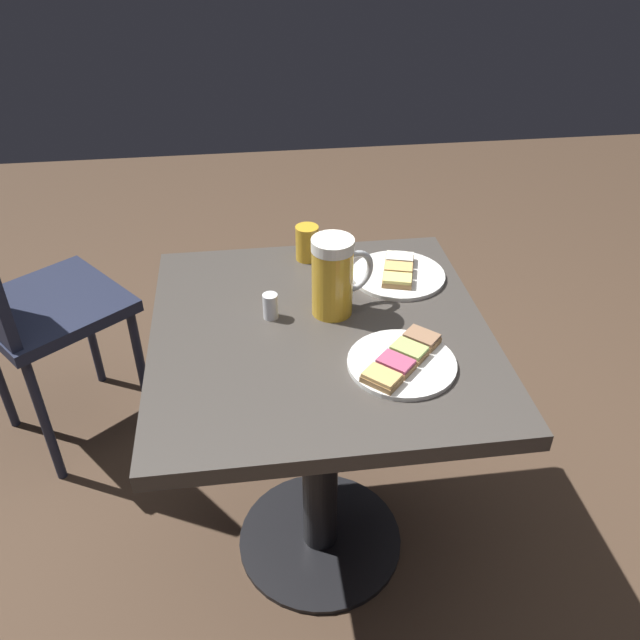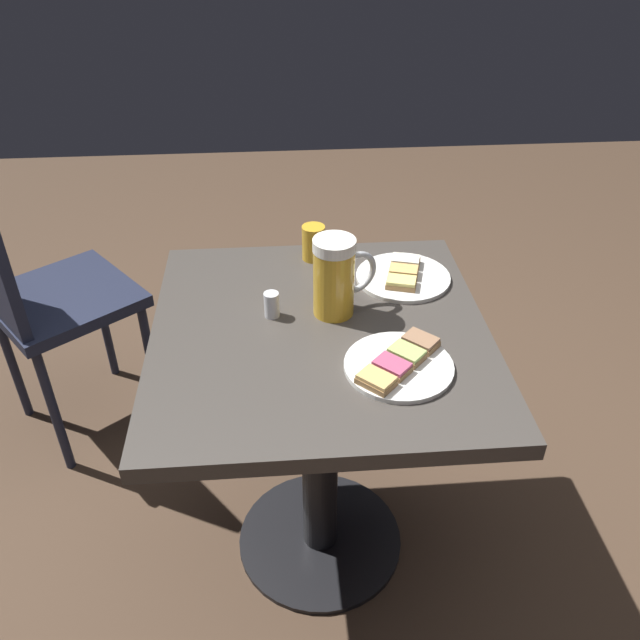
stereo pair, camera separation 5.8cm
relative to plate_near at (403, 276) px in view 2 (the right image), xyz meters
name	(u,v)px [view 2 (the right image)]	position (x,y,z in m)	size (l,w,h in m)	color
ground_plane	(320,540)	(-0.21, -0.18, -0.73)	(6.00, 6.00, 0.00)	#4C3828
cafe_table	(320,386)	(-0.21, -0.18, -0.17)	(0.71, 0.74, 0.72)	black
plate_near	(403,276)	(0.00, 0.00, 0.00)	(0.22, 0.22, 0.03)	white
plate_far	(399,364)	(-0.07, -0.33, 0.00)	(0.21, 0.21, 0.03)	white
beer_mug	(336,277)	(-0.17, -0.12, 0.08)	(0.14, 0.10, 0.18)	gold
beer_glass_small	(313,243)	(-0.20, 0.12, 0.03)	(0.06, 0.06, 0.09)	gold
salt_shaker	(272,305)	(-0.31, -0.13, 0.02)	(0.03, 0.03, 0.06)	silver
cafe_chair	(37,290)	(-0.98, 0.33, -0.20)	(0.53, 0.53, 0.91)	#1E2338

